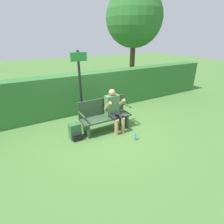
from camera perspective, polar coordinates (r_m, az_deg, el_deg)
ground_plane at (r=5.35m, az=-1.94°, el=-5.80°), size 40.00×40.00×0.00m
hedge_back at (r=6.58m, az=-9.41°, el=6.28°), size 12.00×0.60×1.41m
park_bench at (r=5.20m, az=-2.39°, el=-1.06°), size 1.51×0.50×0.95m
person_seated at (r=5.12m, az=0.56°, el=1.20°), size 0.54×0.61×1.23m
backpack at (r=4.92m, az=-11.89°, el=-6.27°), size 0.30×0.33×0.46m
water_bottle at (r=4.85m, az=7.56°, el=-8.03°), size 0.06×0.06×0.21m
signpost at (r=5.14m, az=-10.30°, el=8.53°), size 0.46×0.09×2.28m
tree at (r=9.88m, az=7.24°, el=28.06°), size 2.82×2.82×4.85m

